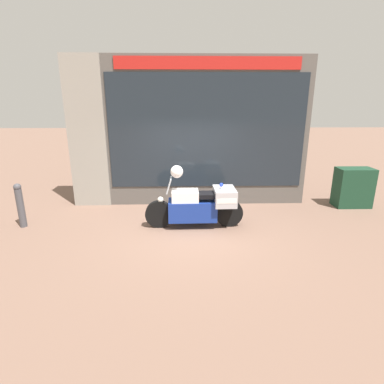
{
  "coord_description": "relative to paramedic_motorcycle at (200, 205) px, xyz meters",
  "views": [
    {
      "loc": [
        -0.15,
        -6.53,
        2.86
      ],
      "look_at": [
        0.03,
        0.64,
        0.71
      ],
      "focal_mm": 28.0,
      "sensor_mm": 36.0,
      "label": 1
    }
  ],
  "objects": [
    {
      "name": "utility_cabinet",
      "position": [
        4.41,
        1.36,
        0.01
      ],
      "size": [
        0.97,
        0.54,
        1.11
      ],
      "primitive_type": "cube",
      "color": "#193D28",
      "rests_on": "ground"
    },
    {
      "name": "ground_plane",
      "position": [
        -0.22,
        -0.15,
        -0.55
      ],
      "size": [
        60.0,
        60.0,
        0.0
      ],
      "primitive_type": "plane",
      "color": "#7A5B4C"
    },
    {
      "name": "paramedic_motorcycle",
      "position": [
        0.0,
        0.0,
        0.0
      ],
      "size": [
        2.32,
        0.75,
        1.21
      ],
      "rotation": [
        0.0,
        0.0,
        3.16
      ],
      "color": "black",
      "rests_on": "ground"
    },
    {
      "name": "street_bollard",
      "position": [
        -4.25,
        0.09,
        0.01
      ],
      "size": [
        0.17,
        0.17,
        1.07
      ],
      "color": "#47474C",
      "rests_on": "ground"
    },
    {
      "name": "window_display",
      "position": [
        0.22,
        1.88,
        -0.09
      ],
      "size": [
        5.18,
        0.3,
        1.91
      ],
      "color": "slate",
      "rests_on": "ground"
    },
    {
      "name": "white_helmet",
      "position": [
        -0.54,
        -0.01,
        0.81
      ],
      "size": [
        0.29,
        0.29,
        0.29
      ],
      "primitive_type": "sphere",
      "color": "white",
      "rests_on": "paramedic_motorcycle"
    },
    {
      "name": "shop_building",
      "position": [
        -0.68,
        1.85,
        1.5
      ],
      "size": [
        6.66,
        0.55,
        4.07
      ],
      "color": "#56514C",
      "rests_on": "ground"
    }
  ]
}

